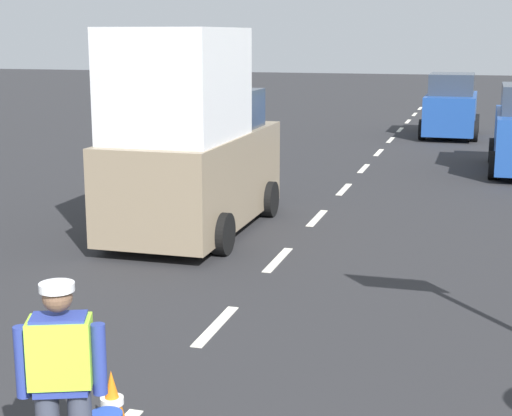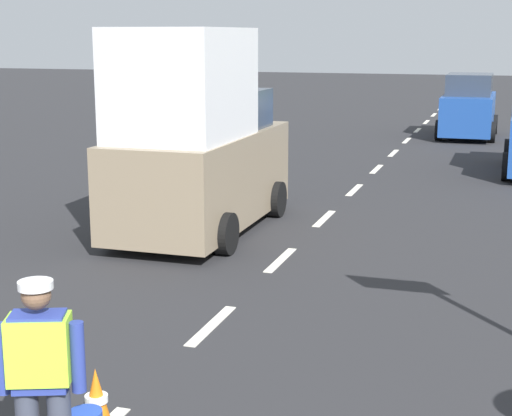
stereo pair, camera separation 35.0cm
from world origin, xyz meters
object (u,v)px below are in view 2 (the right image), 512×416
object	(u,v)px
road_worker	(44,375)
car_outgoing_far	(468,108)
traffic_cone_far	(97,404)
delivery_truck	(197,142)

from	to	relation	value
road_worker	car_outgoing_far	distance (m)	23.27
traffic_cone_far	delivery_truck	xyz separation A→B (m)	(-1.93, 7.14, 1.29)
traffic_cone_far	delivery_truck	distance (m)	7.51
traffic_cone_far	car_outgoing_far	distance (m)	22.49
delivery_truck	car_outgoing_far	bearing A→B (deg)	76.29
delivery_truck	car_outgoing_far	xyz separation A→B (m)	(3.73, 15.27, -0.62)
road_worker	delivery_truck	size ratio (longest dim) A/B	0.36
road_worker	car_outgoing_far	bearing A→B (deg)	85.65
road_worker	traffic_cone_far	distance (m)	1.01
traffic_cone_far	road_worker	bearing A→B (deg)	-87.93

